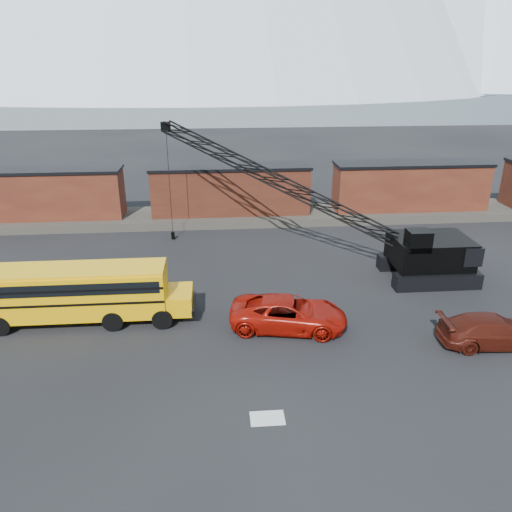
% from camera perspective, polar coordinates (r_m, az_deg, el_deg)
% --- Properties ---
extents(ground, '(160.00, 160.00, 0.00)m').
position_cam_1_polar(ground, '(24.44, -0.88, -12.07)').
color(ground, black).
rests_on(ground, ground).
extents(gravel_berm, '(120.00, 5.00, 0.70)m').
position_cam_1_polar(gravel_berm, '(44.25, -2.84, 4.56)').
color(gravel_berm, '#47423A').
rests_on(gravel_berm, ground).
extents(boxcar_west_near, '(13.70, 3.10, 4.17)m').
position_cam_1_polar(boxcar_west_near, '(45.97, -23.39, 6.56)').
color(boxcar_west_near, '#421A12').
rests_on(boxcar_west_near, gravel_berm).
extents(boxcar_mid, '(13.70, 3.10, 4.17)m').
position_cam_1_polar(boxcar_mid, '(43.58, -2.90, 7.59)').
color(boxcar_mid, '#4E2116').
rests_on(boxcar_mid, gravel_berm).
extents(boxcar_east_near, '(13.70, 3.10, 4.17)m').
position_cam_1_polar(boxcar_east_near, '(46.87, 17.23, 7.67)').
color(boxcar_east_near, '#421A12').
rests_on(boxcar_east_near, gravel_berm).
extents(snow_patch, '(1.40, 0.90, 0.02)m').
position_cam_1_polar(snow_patch, '(21.30, 1.31, -18.04)').
color(snow_patch, silver).
rests_on(snow_patch, ground).
extents(school_bus, '(11.65, 2.65, 3.19)m').
position_cam_1_polar(school_bus, '(28.63, -19.55, -3.88)').
color(school_bus, '#E6A204').
rests_on(school_bus, ground).
extents(red_pickup, '(6.63, 3.94, 1.73)m').
position_cam_1_polar(red_pickup, '(26.85, 3.74, -6.56)').
color(red_pickup, '#9D1007').
rests_on(red_pickup, ground).
extents(maroon_suv, '(5.53, 2.43, 1.58)m').
position_cam_1_polar(maroon_suv, '(28.07, 25.46, -7.70)').
color(maroon_suv, '#42130B').
rests_on(maroon_suv, ground).
extents(crawler_crane, '(20.42, 11.25, 9.32)m').
position_cam_1_polar(crawler_crane, '(34.47, 2.81, 8.39)').
color(crawler_crane, black).
rests_on(crawler_crane, ground).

